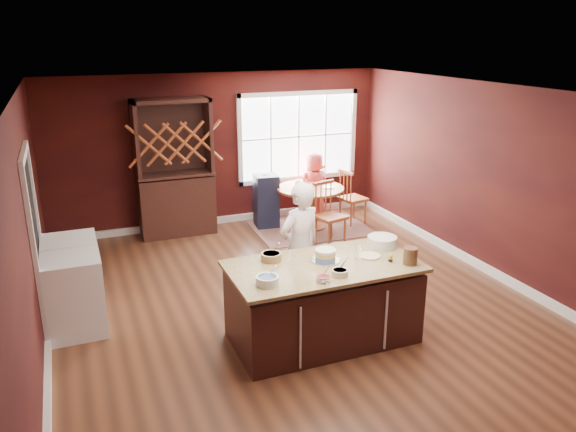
% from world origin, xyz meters
% --- Properties ---
extents(room_shell, '(7.00, 7.00, 7.00)m').
position_xyz_m(room_shell, '(0.00, 0.00, 1.35)').
color(room_shell, brown).
rests_on(room_shell, ground).
extents(window, '(2.36, 0.10, 1.66)m').
position_xyz_m(window, '(1.50, 3.47, 1.50)').
color(window, white).
rests_on(window, room_shell).
extents(doorway, '(0.08, 1.26, 2.13)m').
position_xyz_m(doorway, '(-2.97, 0.60, 1.02)').
color(doorway, white).
rests_on(doorway, room_shell).
extents(kitchen_island, '(2.10, 1.10, 0.92)m').
position_xyz_m(kitchen_island, '(-0.05, -0.93, 0.44)').
color(kitchen_island, black).
rests_on(kitchen_island, ground).
extents(dining_table, '(1.18, 1.18, 0.75)m').
position_xyz_m(dining_table, '(1.38, 2.62, 0.53)').
color(dining_table, brown).
rests_on(dining_table, ground).
extents(baker, '(0.69, 0.55, 1.66)m').
position_xyz_m(baker, '(-0.00, -0.15, 0.83)').
color(baker, silver).
rests_on(baker, ground).
extents(layer_cake, '(0.33, 0.33, 0.13)m').
position_xyz_m(layer_cake, '(0.02, -0.84, 0.99)').
color(layer_cake, white).
rests_on(layer_cake, kitchen_island).
extents(bowl_blue, '(0.23, 0.23, 0.09)m').
position_xyz_m(bowl_blue, '(-0.80, -1.18, 0.97)').
color(bowl_blue, white).
rests_on(bowl_blue, kitchen_island).
extents(bowl_yellow, '(0.23, 0.23, 0.09)m').
position_xyz_m(bowl_yellow, '(-0.54, -0.60, 0.96)').
color(bowl_yellow, '#B08348').
rests_on(bowl_yellow, kitchen_island).
extents(bowl_pink, '(0.16, 0.16, 0.06)m').
position_xyz_m(bowl_pink, '(-0.24, -1.33, 0.95)').
color(bowl_pink, white).
rests_on(bowl_pink, kitchen_island).
extents(bowl_olive, '(0.17, 0.17, 0.07)m').
position_xyz_m(bowl_olive, '(-0.02, -1.25, 0.95)').
color(bowl_olive, silver).
rests_on(bowl_olive, kitchen_island).
extents(drinking_glass, '(0.08, 0.08, 0.16)m').
position_xyz_m(drinking_glass, '(0.38, -0.93, 1.00)').
color(drinking_glass, white).
rests_on(drinking_glass, kitchen_island).
extents(dinner_plate, '(0.24, 0.24, 0.02)m').
position_xyz_m(dinner_plate, '(0.54, -0.92, 0.93)').
color(dinner_plate, beige).
rests_on(dinner_plate, kitchen_island).
extents(white_tub, '(0.35, 0.35, 0.12)m').
position_xyz_m(white_tub, '(0.84, -0.68, 0.98)').
color(white_tub, white).
rests_on(white_tub, kitchen_island).
extents(stoneware_crock, '(0.16, 0.16, 0.19)m').
position_xyz_m(stoneware_crock, '(0.84, -1.27, 1.02)').
color(stoneware_crock, brown).
rests_on(stoneware_crock, kitchen_island).
extents(toy_figurine, '(0.05, 0.05, 0.09)m').
position_xyz_m(toy_figurine, '(0.68, -1.13, 0.96)').
color(toy_figurine, yellow).
rests_on(toy_figurine, kitchen_island).
extents(rug, '(2.04, 1.60, 0.01)m').
position_xyz_m(rug, '(1.38, 2.62, 0.01)').
color(rug, brown).
rests_on(rug, ground).
extents(chair_east, '(0.48, 0.50, 1.02)m').
position_xyz_m(chair_east, '(2.21, 2.58, 0.51)').
color(chair_east, olive).
rests_on(chair_east, ground).
extents(chair_south, '(0.54, 0.52, 1.06)m').
position_xyz_m(chair_south, '(1.35, 1.74, 0.53)').
color(chair_south, brown).
rests_on(chair_south, ground).
extents(chair_north, '(0.45, 0.43, 0.96)m').
position_xyz_m(chair_north, '(1.75, 3.45, 0.48)').
color(chair_north, brown).
rests_on(chair_north, ground).
extents(seated_woman, '(0.66, 0.47, 1.26)m').
position_xyz_m(seated_woman, '(1.66, 3.09, 0.63)').
color(seated_woman, '#BC3B3D').
rests_on(seated_woman, ground).
extents(high_chair, '(0.44, 0.44, 1.00)m').
position_xyz_m(high_chair, '(0.68, 3.00, 0.50)').
color(high_chair, '#182046').
rests_on(high_chair, ground).
extents(toddler, '(0.18, 0.14, 0.26)m').
position_xyz_m(toddler, '(0.63, 2.97, 0.81)').
color(toddler, '#8CA5BF').
rests_on(toddler, high_chair).
extents(table_plate, '(0.21, 0.21, 0.02)m').
position_xyz_m(table_plate, '(1.66, 2.50, 0.76)').
color(table_plate, beige).
rests_on(table_plate, dining_table).
extents(table_cup, '(0.15, 0.15, 0.10)m').
position_xyz_m(table_cup, '(1.20, 2.75, 0.80)').
color(table_cup, white).
rests_on(table_cup, dining_table).
extents(hutch, '(1.27, 0.53, 2.32)m').
position_xyz_m(hutch, '(-0.87, 3.22, 1.16)').
color(hutch, black).
rests_on(hutch, ground).
extents(washer, '(0.65, 0.63, 0.94)m').
position_xyz_m(washer, '(-2.64, 0.28, 0.47)').
color(washer, silver).
rests_on(washer, ground).
extents(dryer, '(0.65, 0.63, 0.94)m').
position_xyz_m(dryer, '(-2.64, 0.92, 0.47)').
color(dryer, white).
rests_on(dryer, ground).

